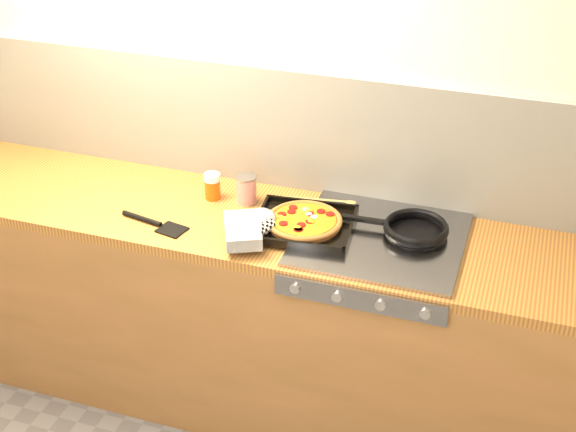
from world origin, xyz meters
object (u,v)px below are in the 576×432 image
(pizza_on_tray, at_px, (287,223))
(juice_glass, at_px, (212,186))
(tomato_can, at_px, (246,189))
(frying_pan, at_px, (414,229))

(pizza_on_tray, distance_m, juice_glass, 0.40)
(pizza_on_tray, bearing_deg, tomato_can, 143.72)
(frying_pan, bearing_deg, tomato_can, 175.65)
(frying_pan, distance_m, juice_glass, 0.82)
(pizza_on_tray, distance_m, frying_pan, 0.47)
(tomato_can, height_order, juice_glass, tomato_can)
(frying_pan, relative_size, tomato_can, 3.47)
(frying_pan, bearing_deg, pizza_on_tray, -165.74)
(pizza_on_tray, relative_size, juice_glass, 4.51)
(pizza_on_tray, relative_size, frying_pan, 1.22)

